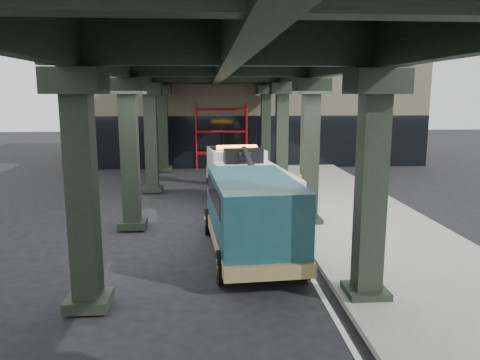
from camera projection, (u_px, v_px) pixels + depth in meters
name	position (u px, v px, depth m)	size (l,w,h in m)	color
ground	(237.00, 245.00, 14.11)	(90.00, 90.00, 0.00)	black
sidewalk	(361.00, 222.00, 16.37)	(5.00, 40.00, 0.15)	gray
lane_stripe	(282.00, 226.00, 16.19)	(0.12, 38.00, 0.01)	silver
viaduct	(220.00, 64.00, 15.05)	(7.40, 32.00, 6.40)	black
building	(247.00, 101.00, 33.14)	(22.00, 10.00, 8.00)	#C6B793
scaffolding	(221.00, 134.00, 28.09)	(3.08, 0.88, 4.00)	#B50E19
tow_truck	(245.00, 181.00, 17.77)	(3.06, 8.00, 2.56)	black
towed_van	(251.00, 214.00, 12.94)	(2.62, 5.81, 2.30)	#133C45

